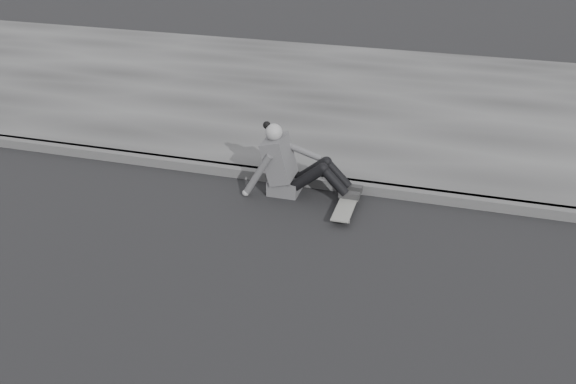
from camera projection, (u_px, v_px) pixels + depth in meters
name	position (u px, v px, depth m)	size (l,w,h in m)	color
ground	(439.00, 350.00, 5.24)	(80.00, 80.00, 0.00)	black
curb	(457.00, 199.00, 7.41)	(24.00, 0.16, 0.12)	#474747
sidewalk	(467.00, 111.00, 9.97)	(24.00, 6.00, 0.12)	#3B3B3B
skateboard	(346.00, 206.00, 7.25)	(0.20, 0.78, 0.09)	#969691
seated_woman	(290.00, 166.00, 7.51)	(1.38, 0.46, 0.88)	#48484A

